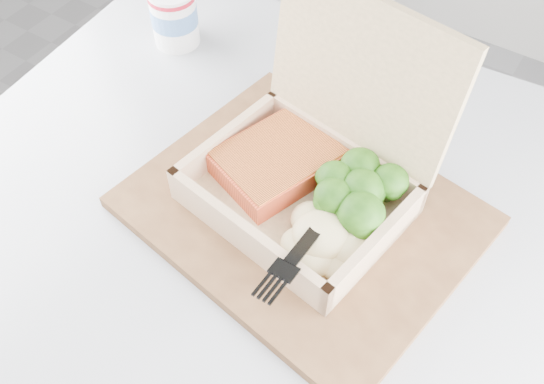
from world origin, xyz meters
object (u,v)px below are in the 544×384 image
Objects in this scene: cafe_table at (253,320)px; paper_cup at (174,15)px; serving_tray at (302,212)px; takeout_container at (317,157)px.

paper_cup reaches higher than cafe_table.
serving_tray is 0.35m from paper_cup.
takeout_container is 3.02× the size of paper_cup.
takeout_container is at bearing 96.12° from serving_tray.
cafe_table is 0.27m from takeout_container.
cafe_table is at bearing -39.48° from paper_cup.
serving_tray is at bearing -74.76° from takeout_container.
serving_tray is 1.43× the size of takeout_container.
takeout_container is 0.33m from paper_cup.
paper_cup is (-0.30, 0.17, 0.04)m from serving_tray.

